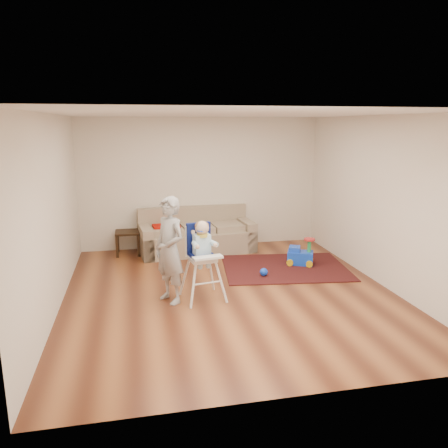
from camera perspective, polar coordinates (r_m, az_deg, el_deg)
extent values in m
plane|color=#502515|center=(6.89, 0.69, -8.87)|extent=(5.50, 5.50, 0.00)
cube|color=silver|center=(9.18, -3.00, 5.34)|extent=(5.00, 0.04, 2.70)
cube|color=silver|center=(6.46, -21.49, 1.24)|extent=(0.04, 5.50, 2.70)
cube|color=silver|center=(7.45, 19.86, 2.83)|extent=(0.04, 5.50, 2.70)
cube|color=white|center=(6.40, 0.75, 14.20)|extent=(5.00, 5.50, 0.04)
cube|color=#A60E04|center=(8.74, -7.57, -0.25)|extent=(0.55, 0.38, 0.04)
cube|color=black|center=(8.06, 7.96, -5.65)|extent=(2.38, 1.90, 0.02)
sphere|color=blue|center=(7.54, 5.22, -6.26)|extent=(0.14, 0.14, 0.14)
cylinder|color=blue|center=(6.21, -3.32, -0.94)|extent=(0.03, 0.12, 0.01)
imported|color=#9A999C|center=(6.35, -7.10, -3.42)|extent=(0.62, 0.68, 1.56)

